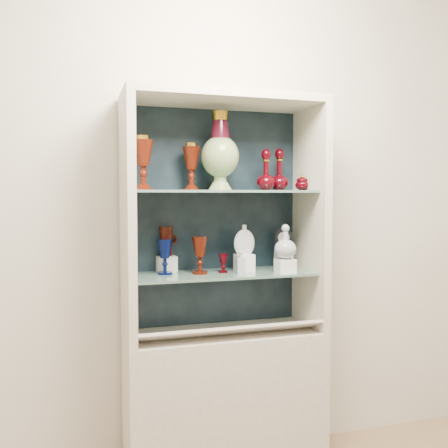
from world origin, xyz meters
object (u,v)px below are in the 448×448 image
object	(u,v)px
enamel_urn	(220,151)
cobalt_goblet	(165,257)
pedestal_lamp_left	(143,163)
clear_square_bottle	(240,262)
cameo_medallion	(284,238)
lidded_bowl	(302,183)
pedestal_lamp_right	(191,167)
flat_flask	(244,239)
ruby_goblet_tall	(200,255)
ruby_goblet_small	(223,263)
clear_round_decanter	(285,243)
ruby_decanter_b	(266,168)
ruby_decanter_a	(279,167)
ruby_pitcher	(166,241)

from	to	relation	value
enamel_urn	cobalt_goblet	distance (m)	0.60
pedestal_lamp_left	cobalt_goblet	distance (m)	0.48
clear_square_bottle	cameo_medallion	xyz separation A→B (m)	(0.29, 0.13, 0.10)
lidded_bowl	pedestal_lamp_right	bearing A→B (deg)	174.62
flat_flask	ruby_goblet_tall	bearing A→B (deg)	-178.24
ruby_goblet_tall	cameo_medallion	world-z (taller)	cameo_medallion
ruby_goblet_small	lidded_bowl	bearing A→B (deg)	0.35
ruby_goblet_small	clear_square_bottle	world-z (taller)	clear_square_bottle
pedestal_lamp_right	cameo_medallion	world-z (taller)	pedestal_lamp_right
pedestal_lamp_right	ruby_goblet_tall	distance (m)	0.45
ruby_goblet_small	clear_round_decanter	size ratio (longest dim) A/B	0.58
lidded_bowl	ruby_goblet_small	size ratio (longest dim) A/B	0.87
ruby_goblet_small	pedestal_lamp_left	bearing A→B (deg)	-177.91
ruby_decanter_b	flat_flask	size ratio (longest dim) A/B	1.45
pedestal_lamp_right	ruby_decanter_a	xyz separation A→B (m)	(0.48, -0.00, 0.01)
pedestal_lamp_left	cameo_medallion	xyz separation A→B (m)	(0.77, 0.09, -0.39)
cameo_medallion	clear_round_decanter	bearing A→B (deg)	-86.64
flat_flask	pedestal_lamp_right	bearing A→B (deg)	169.28
ruby_decanter_b	ruby_pitcher	distance (m)	0.64
clear_round_decanter	pedestal_lamp_right	bearing A→B (deg)	162.36
lidded_bowl	ruby_goblet_small	distance (m)	0.60
pedestal_lamp_right	lidded_bowl	bearing A→B (deg)	-5.38
enamel_urn	clear_square_bottle	xyz separation A→B (m)	(0.09, -0.06, -0.56)
ruby_decanter_a	clear_round_decanter	xyz separation A→B (m)	(-0.03, -0.14, -0.39)
pedestal_lamp_left	enamel_urn	world-z (taller)	enamel_urn
pedestal_lamp_left	clear_square_bottle	xyz separation A→B (m)	(0.48, -0.04, -0.49)
pedestal_lamp_right	cameo_medallion	bearing A→B (deg)	1.73
lidded_bowl	flat_flask	xyz separation A→B (m)	(-0.32, 0.01, -0.29)
flat_flask	ruby_goblet_small	bearing A→B (deg)	-175.60
lidded_bowl	cobalt_goblet	xyz separation A→B (m)	(-0.73, 0.04, -0.37)
clear_square_bottle	clear_round_decanter	world-z (taller)	clear_round_decanter
enamel_urn	lidded_bowl	world-z (taller)	enamel_urn
cobalt_goblet	ruby_pitcher	size ratio (longest dim) A/B	1.15
ruby_decanter_a	cobalt_goblet	size ratio (longest dim) A/B	1.43
cobalt_goblet	clear_square_bottle	bearing A→B (deg)	-15.04
pedestal_lamp_right	ruby_decanter_b	size ratio (longest dim) A/B	1.04
enamel_urn	clear_round_decanter	size ratio (longest dim) A/B	2.34
ruby_pitcher	cameo_medallion	world-z (taller)	ruby_pitcher
cameo_medallion	ruby_decanter_b	bearing A→B (deg)	-130.29
cobalt_goblet	cameo_medallion	world-z (taller)	cameo_medallion
pedestal_lamp_right	cobalt_goblet	bearing A→B (deg)	-172.28
ruby_goblet_tall	flat_flask	distance (m)	0.25
ruby_pitcher	ruby_goblet_tall	bearing A→B (deg)	-61.33
ruby_decanter_a	ruby_decanter_b	xyz separation A→B (m)	(-0.09, -0.04, -0.01)
clear_round_decanter	cobalt_goblet	bearing A→B (deg)	168.12
enamel_urn	ruby_goblet_tall	distance (m)	0.53
ruby_decanter_a	flat_flask	xyz separation A→B (m)	(-0.21, -0.05, -0.38)
ruby_decanter_b	clear_round_decanter	world-z (taller)	ruby_decanter_b
ruby_pitcher	clear_square_bottle	bearing A→B (deg)	-48.13
ruby_decanter_a	cameo_medallion	xyz separation A→B (m)	(0.04, 0.02, -0.39)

